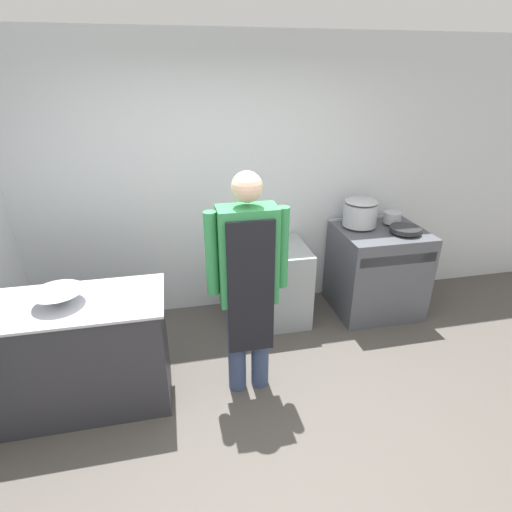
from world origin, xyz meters
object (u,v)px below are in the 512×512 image
object	(u,v)px
stove	(376,270)
saute_pan	(405,229)
person_cook	(248,277)
mixing_bowl	(59,297)
fridge_unit	(272,283)
sauce_pot	(392,217)
stock_pot	(360,212)

from	to	relation	value
stove	saute_pan	distance (m)	0.54
person_cook	mixing_bowl	world-z (taller)	person_cook
stove	fridge_unit	bearing A→B (deg)	176.80
person_cook	saute_pan	world-z (taller)	person_cook
stove	saute_pan	xyz separation A→B (m)	(0.17, -0.13, 0.50)
mixing_bowl	fridge_unit	bearing A→B (deg)	26.30
stove	fridge_unit	size ratio (longest dim) A/B	1.17
stove	person_cook	bearing A→B (deg)	-149.92
mixing_bowl	sauce_pot	xyz separation A→B (m)	(3.02, 0.93, 0.04)
stove	stock_pot	bearing A→B (deg)	145.74
mixing_bowl	saute_pan	size ratio (longest dim) A/B	1.16
mixing_bowl	sauce_pot	world-z (taller)	sauce_pot
stove	saute_pan	world-z (taller)	saute_pan
person_cook	stock_pot	distance (m)	1.70
person_cook	sauce_pot	world-z (taller)	person_cook
person_cook	stove	bearing A→B (deg)	30.08
stove	sauce_pot	xyz separation A→B (m)	(0.17, 0.13, 0.53)
person_cook	sauce_pot	bearing A→B (deg)	30.87
stove	person_cook	world-z (taller)	person_cook
person_cook	stock_pot	bearing A→B (deg)	37.20
person_cook	mixing_bowl	size ratio (longest dim) A/B	5.11
stove	sauce_pot	size ratio (longest dim) A/B	5.23
stock_pot	sauce_pot	bearing A→B (deg)	0.00
stove	fridge_unit	world-z (taller)	stove
fridge_unit	stock_pot	world-z (taller)	stock_pot
stock_pot	saute_pan	world-z (taller)	stock_pot
fridge_unit	sauce_pot	size ratio (longest dim) A/B	4.47
saute_pan	stove	bearing A→B (deg)	143.02
saute_pan	person_cook	bearing A→B (deg)	-155.96
stove	mixing_bowl	bearing A→B (deg)	-164.38
mixing_bowl	stock_pot	distance (m)	2.82
fridge_unit	mixing_bowl	bearing A→B (deg)	-153.70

